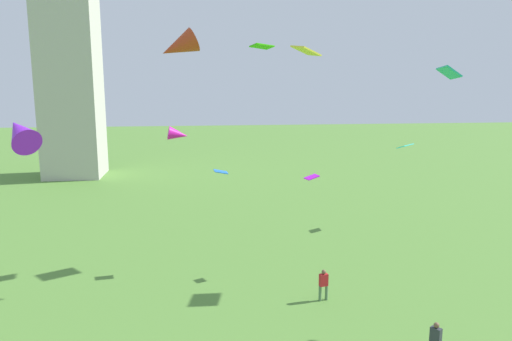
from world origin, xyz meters
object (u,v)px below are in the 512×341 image
at_px(person_2, 436,339).
at_px(kite_flying_9, 405,146).
at_px(person_1, 324,283).
at_px(kite_flying_8, 449,72).
at_px(kite_flying_4, 20,132).
at_px(kite_flying_7, 178,46).
at_px(kite_flying_2, 306,51).
at_px(kite_flying_0, 178,134).
at_px(kite_flying_3, 312,177).
at_px(kite_flying_6, 221,172).
at_px(kite_flying_5, 262,46).

xyz_separation_m(person_2, kite_flying_9, (6.60, 19.21, 5.41)).
relative_size(person_1, kite_flying_8, 1.04).
relative_size(kite_flying_4, kite_flying_9, 2.22).
distance_m(kite_flying_4, kite_flying_9, 27.49).
relative_size(person_1, kite_flying_7, 0.63).
bearing_deg(kite_flying_7, kite_flying_2, 89.22).
bearing_deg(kite_flying_0, person_1, -120.57).
distance_m(person_2, kite_flying_4, 22.83).
height_order(person_2, kite_flying_7, kite_flying_7).
height_order(kite_flying_8, kite_flying_9, kite_flying_8).
bearing_deg(kite_flying_3, person_2, 84.49).
height_order(kite_flying_6, kite_flying_8, kite_flying_8).
xyz_separation_m(person_2, kite_flying_8, (4.38, 8.81, 10.98)).
xyz_separation_m(person_1, kite_flying_7, (-7.46, 6.04, 12.48)).
bearing_deg(kite_flying_9, person_2, 42.77).
relative_size(kite_flying_0, kite_flying_7, 0.47).
bearing_deg(kite_flying_3, person_1, 65.24).
bearing_deg(kite_flying_8, kite_flying_6, -97.43).
bearing_deg(kite_flying_0, kite_flying_7, -7.44).
bearing_deg(kite_flying_2, kite_flying_4, -22.27).
distance_m(kite_flying_2, kite_flying_5, 2.87).
bearing_deg(kite_flying_5, kite_flying_8, -49.07).
bearing_deg(kite_flying_4, kite_flying_3, 145.78).
distance_m(person_2, kite_flying_2, 18.58).
relative_size(kite_flying_3, kite_flying_5, 0.61).
xyz_separation_m(kite_flying_3, kite_flying_7, (-7.71, 1.73, 7.63)).
xyz_separation_m(person_1, kite_flying_9, (9.81, 13.12, 5.40)).
xyz_separation_m(person_1, kite_flying_5, (-2.38, 7.23, 12.60)).
relative_size(kite_flying_6, kite_flying_8, 0.54).
height_order(person_2, kite_flying_0, kite_flying_0).
bearing_deg(kite_flying_6, person_1, -55.89).
distance_m(person_2, kite_flying_3, 11.86).
relative_size(person_2, kite_flying_7, 0.62).
bearing_deg(kite_flying_7, kite_flying_0, -12.56).
bearing_deg(kite_flying_3, kite_flying_9, -158.64).
bearing_deg(kite_flying_9, kite_flying_7, -5.96).
bearing_deg(kite_flying_4, kite_flying_9, 163.69).
bearing_deg(kite_flying_9, kite_flying_6, -0.98).
bearing_deg(kite_flying_4, kite_flying_0, 141.80).
relative_size(person_1, kite_flying_2, 0.83).
xyz_separation_m(person_2, kite_flying_4, (-19.11, 9.76, 7.81)).
bearing_deg(kite_flying_6, kite_flying_2, 11.25).
distance_m(person_1, kite_flying_9, 17.25).
bearing_deg(kite_flying_6, kite_flying_7, 156.28).
distance_m(kite_flying_4, kite_flying_7, 9.94).
height_order(kite_flying_0, kite_flying_4, kite_flying_4).
bearing_deg(kite_flying_8, kite_flying_9, 172.59).
height_order(kite_flying_0, kite_flying_7, kite_flying_7).
distance_m(kite_flying_0, kite_flying_3, 8.29).
bearing_deg(kite_flying_5, kite_flying_6, -171.28).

